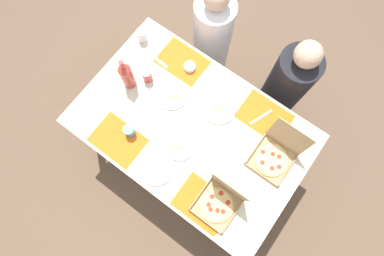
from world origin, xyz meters
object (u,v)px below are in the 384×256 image
Objects in this scene: pizza_box_corner_left at (275,155)px; cup_clear_left at (147,76)px; pizza_box_edge_far at (219,201)px; plate_near_left at (172,95)px; plate_middle at (219,108)px; diner_left_seat at (212,40)px; plate_far_left at (179,145)px; plate_far_right at (157,170)px; condiment_bowl at (190,67)px; cup_clear_right at (142,36)px; soda_bottle at (127,75)px; cup_dark at (129,131)px; diner_right_seat at (284,87)px.

pizza_box_corner_left is 2.75× the size of cup_clear_left.
pizza_box_edge_far reaches higher than plate_near_left.
pizza_box_corner_left reaches higher than plate_middle.
plate_middle and plate_near_left have the same top height.
plate_far_left is at bearing -68.50° from diner_left_seat.
plate_far_left is at bearing -28.47° from cup_clear_left.
plate_far_right is 0.79m from condiment_bowl.
plate_far_left is 2.09× the size of cup_clear_right.
condiment_bowl is (0.28, 0.35, -0.11)m from soda_bottle.
soda_bottle reaches higher than plate_middle.
pizza_box_corner_left reaches higher than cup_clear_right.
plate_near_left is 1.05× the size of plate_far_right.
plate_far_left is 0.98× the size of plate_far_right.
plate_middle is 0.74× the size of soda_bottle.
soda_bottle is 3.87× the size of condiment_bowl.
cup_dark is at bearing -99.00° from plate_near_left.
soda_bottle is 0.28× the size of diner_left_seat.
diner_left_seat is 1.01× the size of diner_right_seat.
pizza_box_edge_far is at bearing -19.23° from plate_far_left.
diner_left_seat is at bearing 75.45° from soda_bottle.
pizza_box_corner_left reaches higher than plate_far_right.
pizza_box_edge_far reaches higher than cup_dark.
pizza_box_edge_far is 0.82m from plate_near_left.
cup_clear_left is 0.42m from cup_dark.
diner_left_seat reaches higher than diner_right_seat.
pizza_box_corner_left is at bearing -7.88° from cup_clear_right.
cup_dark is 1.09× the size of condiment_bowl.
cup_clear_right is at bearing 150.72° from pizza_box_edge_far.
pizza_box_corner_left is at bearing 8.03° from soda_bottle.
diner_right_seat reaches higher than condiment_bowl.
soda_bottle is at bearing 144.70° from plate_far_right.
soda_bottle is 0.15m from cup_clear_left.
pizza_box_edge_far is 0.49m from pizza_box_corner_left.
pizza_box_edge_far is at bearing -55.31° from plate_middle.
cup_clear_left is at bearing 133.36° from plate_far_right.
plate_middle is (-0.37, 0.53, -0.04)m from pizza_box_edge_far.
plate_far_left is at bearing -99.78° from plate_middle.
cup_dark reaches higher than plate_middle.
diner_left_seat is (0.20, 0.78, -0.38)m from soda_bottle.
cup_clear_left is 1.21× the size of cup_dark.
plate_far_left is 0.88m from cup_clear_right.
diner_left_seat is (-0.10, 0.67, -0.25)m from plate_near_left.
pizza_box_edge_far reaches higher than cup_clear_right.
cup_clear_right reaches higher than plate_middle.
soda_bottle is 0.89m from diner_left_seat.
diner_left_seat reaches higher than plate_far_right.
pizza_box_corner_left reaches higher than cup_clear_left.
plate_middle is 2.31× the size of cup_clear_right.
plate_middle is 0.80m from cup_clear_right.
soda_bottle is 3.55× the size of cup_dark.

